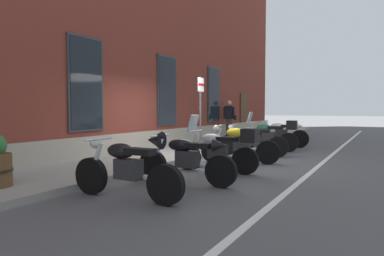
{
  "coord_description": "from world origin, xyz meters",
  "views": [
    {
      "loc": [
        -8.65,
        -4.68,
        1.44
      ],
      "look_at": [
        0.6,
        0.52,
        0.86
      ],
      "focal_mm": 32.56,
      "sensor_mm": 36.0,
      "label": 1
    }
  ],
  "objects_px": {
    "motorcycle_black_naked": "(125,169)",
    "pedestrian_dark_jacket": "(229,116)",
    "motorcycle_yellow_naked": "(239,145)",
    "parking_sign": "(201,103)",
    "motorcycle_green_touring": "(270,135)",
    "motorcycle_black_sport": "(181,155)",
    "motorcycle_grey_naked": "(252,141)",
    "motorcycle_silver_touring": "(221,149)",
    "motorcycle_white_sport": "(278,132)"
  },
  "relations": [
    {
      "from": "pedestrian_dark_jacket",
      "to": "motorcycle_black_naked",
      "type": "bearing_deg",
      "value": -164.96
    },
    {
      "from": "motorcycle_white_sport",
      "to": "pedestrian_dark_jacket",
      "type": "xyz_separation_m",
      "value": [
        2.32,
        3.01,
        0.53
      ]
    },
    {
      "from": "motorcycle_black_sport",
      "to": "motorcycle_yellow_naked",
      "type": "height_order",
      "value": "motorcycle_yellow_naked"
    },
    {
      "from": "motorcycle_black_naked",
      "to": "motorcycle_black_sport",
      "type": "bearing_deg",
      "value": -6.75
    },
    {
      "from": "motorcycle_silver_touring",
      "to": "motorcycle_white_sport",
      "type": "height_order",
      "value": "motorcycle_silver_touring"
    },
    {
      "from": "motorcycle_grey_naked",
      "to": "pedestrian_dark_jacket",
      "type": "xyz_separation_m",
      "value": [
        5.26,
        3.0,
        0.62
      ]
    },
    {
      "from": "motorcycle_silver_touring",
      "to": "pedestrian_dark_jacket",
      "type": "bearing_deg",
      "value": 22.03
    },
    {
      "from": "motorcycle_green_touring",
      "to": "motorcycle_grey_naked",
      "type": "bearing_deg",
      "value": 174.72
    },
    {
      "from": "motorcycle_green_touring",
      "to": "motorcycle_white_sport",
      "type": "xyz_separation_m",
      "value": [
        1.45,
        0.13,
        0.0
      ]
    },
    {
      "from": "motorcycle_black_naked",
      "to": "motorcycle_yellow_naked",
      "type": "bearing_deg",
      "value": -2.74
    },
    {
      "from": "motorcycle_green_touring",
      "to": "pedestrian_dark_jacket",
      "type": "bearing_deg",
      "value": 39.79
    },
    {
      "from": "motorcycle_black_naked",
      "to": "motorcycle_white_sport",
      "type": "height_order",
      "value": "motorcycle_white_sport"
    },
    {
      "from": "motorcycle_silver_touring",
      "to": "motorcycle_white_sport",
      "type": "bearing_deg",
      "value": 3.12
    },
    {
      "from": "motorcycle_black_naked",
      "to": "motorcycle_green_touring",
      "type": "xyz_separation_m",
      "value": [
        7.35,
        -0.15,
        0.08
      ]
    },
    {
      "from": "motorcycle_silver_touring",
      "to": "motorcycle_white_sport",
      "type": "relative_size",
      "value": 0.96
    },
    {
      "from": "motorcycle_yellow_naked",
      "to": "pedestrian_dark_jacket",
      "type": "height_order",
      "value": "pedestrian_dark_jacket"
    },
    {
      "from": "motorcycle_black_naked",
      "to": "parking_sign",
      "type": "xyz_separation_m",
      "value": [
        5.58,
        1.6,
        1.16
      ]
    },
    {
      "from": "motorcycle_yellow_naked",
      "to": "motorcycle_black_naked",
      "type": "bearing_deg",
      "value": 177.26
    },
    {
      "from": "motorcycle_grey_naked",
      "to": "motorcycle_yellow_naked",
      "type": "bearing_deg",
      "value": -172.75
    },
    {
      "from": "motorcycle_silver_touring",
      "to": "motorcycle_green_touring",
      "type": "distance_m",
      "value": 4.47
    },
    {
      "from": "motorcycle_yellow_naked",
      "to": "motorcycle_white_sport",
      "type": "bearing_deg",
      "value": 2.4
    },
    {
      "from": "motorcycle_black_naked",
      "to": "motorcycle_black_sport",
      "type": "relative_size",
      "value": 1.01
    },
    {
      "from": "motorcycle_yellow_naked",
      "to": "parking_sign",
      "type": "bearing_deg",
      "value": 55.67
    },
    {
      "from": "motorcycle_black_naked",
      "to": "motorcycle_grey_naked",
      "type": "height_order",
      "value": "motorcycle_black_naked"
    },
    {
      "from": "pedestrian_dark_jacket",
      "to": "parking_sign",
      "type": "relative_size",
      "value": 0.73
    },
    {
      "from": "motorcycle_yellow_naked",
      "to": "motorcycle_grey_naked",
      "type": "distance_m",
      "value": 1.53
    },
    {
      "from": "motorcycle_yellow_naked",
      "to": "motorcycle_green_touring",
      "type": "height_order",
      "value": "motorcycle_green_touring"
    },
    {
      "from": "motorcycle_yellow_naked",
      "to": "pedestrian_dark_jacket",
      "type": "xyz_separation_m",
      "value": [
        6.78,
        3.2,
        0.6
      ]
    },
    {
      "from": "motorcycle_yellow_naked",
      "to": "motorcycle_white_sport",
      "type": "height_order",
      "value": "motorcycle_white_sport"
    },
    {
      "from": "motorcycle_black_sport",
      "to": "parking_sign",
      "type": "bearing_deg",
      "value": 23.23
    },
    {
      "from": "motorcycle_silver_touring",
      "to": "motorcycle_grey_naked",
      "type": "height_order",
      "value": "motorcycle_silver_touring"
    },
    {
      "from": "motorcycle_green_touring",
      "to": "pedestrian_dark_jacket",
      "type": "height_order",
      "value": "pedestrian_dark_jacket"
    },
    {
      "from": "motorcycle_green_touring",
      "to": "parking_sign",
      "type": "bearing_deg",
      "value": 135.22
    },
    {
      "from": "motorcycle_black_naked",
      "to": "pedestrian_dark_jacket",
      "type": "bearing_deg",
      "value": 15.04
    },
    {
      "from": "motorcycle_white_sport",
      "to": "parking_sign",
      "type": "height_order",
      "value": "parking_sign"
    },
    {
      "from": "motorcycle_black_sport",
      "to": "motorcycle_yellow_naked",
      "type": "distance_m",
      "value": 2.9
    },
    {
      "from": "motorcycle_black_naked",
      "to": "motorcycle_yellow_naked",
      "type": "relative_size",
      "value": 1.03
    },
    {
      "from": "parking_sign",
      "to": "motorcycle_grey_naked",
      "type": "bearing_deg",
      "value": -80.1
    },
    {
      "from": "parking_sign",
      "to": "motorcycle_silver_touring",
      "type": "bearing_deg",
      "value": -144.17
    },
    {
      "from": "motorcycle_silver_touring",
      "to": "motorcycle_grey_naked",
      "type": "bearing_deg",
      "value": 6.31
    },
    {
      "from": "motorcycle_white_sport",
      "to": "parking_sign",
      "type": "xyz_separation_m",
      "value": [
        -3.22,
        1.62,
        1.08
      ]
    },
    {
      "from": "motorcycle_silver_touring",
      "to": "motorcycle_white_sport",
      "type": "distance_m",
      "value": 5.93
    },
    {
      "from": "motorcycle_grey_naked",
      "to": "motorcycle_green_touring",
      "type": "xyz_separation_m",
      "value": [
        1.49,
        -0.14,
        0.08
      ]
    },
    {
      "from": "motorcycle_black_naked",
      "to": "motorcycle_white_sport",
      "type": "xyz_separation_m",
      "value": [
        8.8,
        -0.02,
        0.09
      ]
    },
    {
      "from": "motorcycle_grey_naked",
      "to": "motorcycle_white_sport",
      "type": "relative_size",
      "value": 1.04
    },
    {
      "from": "motorcycle_silver_touring",
      "to": "parking_sign",
      "type": "height_order",
      "value": "parking_sign"
    },
    {
      "from": "motorcycle_yellow_naked",
      "to": "motorcycle_black_sport",
      "type": "bearing_deg",
      "value": 179.28
    },
    {
      "from": "motorcycle_black_sport",
      "to": "motorcycle_yellow_naked",
      "type": "relative_size",
      "value": 1.02
    },
    {
      "from": "motorcycle_yellow_naked",
      "to": "motorcycle_grey_naked",
      "type": "height_order",
      "value": "motorcycle_yellow_naked"
    },
    {
      "from": "motorcycle_black_naked",
      "to": "motorcycle_grey_naked",
      "type": "xyz_separation_m",
      "value": [
        5.87,
        -0.01,
        -0.0
      ]
    }
  ]
}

